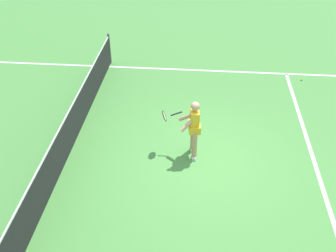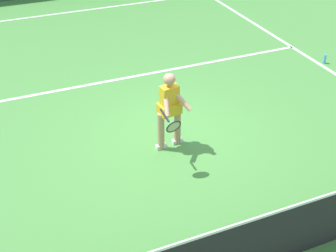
# 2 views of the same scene
# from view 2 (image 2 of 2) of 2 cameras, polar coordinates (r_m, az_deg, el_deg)

# --- Properties ---
(ground_plane) EXTENTS (27.49, 27.49, 0.00)m
(ground_plane) POSITION_cam_2_polar(r_m,az_deg,el_deg) (8.96, 0.72, -1.31)
(ground_plane) COLOR #4C9342
(baseline_marking) EXTENTS (10.65, 0.10, 0.01)m
(baseline_marking) POSITION_cam_2_polar(r_m,az_deg,el_deg) (15.95, -11.18, 14.15)
(baseline_marking) COLOR white
(baseline_marking) RESTS_ON ground
(service_line_marking) EXTENTS (9.65, 0.10, 0.01)m
(service_line_marking) POSITION_cam_2_polar(r_m,az_deg,el_deg) (11.20, -4.93, 6.19)
(service_line_marking) COLOR white
(service_line_marking) RESTS_ON ground
(court_net) EXTENTS (10.33, 0.08, 1.11)m
(court_net) POSITION_cam_2_polar(r_m,az_deg,el_deg) (6.39, 13.31, -13.62)
(court_net) COLOR #4C4C51
(court_net) RESTS_ON ground
(tennis_player) EXTENTS (0.73, 1.00, 1.55)m
(tennis_player) POSITION_cam_2_polar(r_m,az_deg,el_deg) (8.21, 0.22, 2.20)
(tennis_player) COLOR tan
(tennis_player) RESTS_ON ground
(water_bottle) EXTENTS (0.07, 0.07, 0.24)m
(water_bottle) POSITION_cam_2_polar(r_m,az_deg,el_deg) (12.52, 19.28, 8.04)
(water_bottle) COLOR #4C9EE5
(water_bottle) RESTS_ON ground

